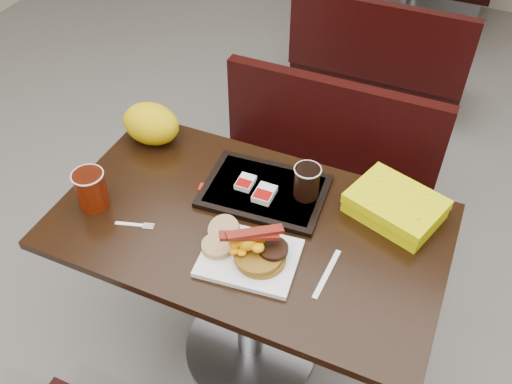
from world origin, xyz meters
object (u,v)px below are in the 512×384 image
at_px(bench_far_s, 383,48).
at_px(table_near, 250,294).
at_px(bench_near_n, 315,176).
at_px(coffee_cup_near, 91,190).
at_px(paper_bag, 151,124).
at_px(hashbrown_sleeve_right, 265,194).
at_px(pancake_stack, 261,256).
at_px(clamshell, 395,206).
at_px(hashbrown_sleeve_left, 246,182).
at_px(knife, 327,274).
at_px(platter, 249,258).
at_px(fork, 129,224).
at_px(coffee_cup_far, 307,182).
at_px(tray, 265,191).

bearing_deg(bench_far_s, table_near, -90.00).
height_order(bench_near_n, coffee_cup_near, coffee_cup_near).
xyz_separation_m(bench_near_n, paper_bag, (-0.48, -0.47, 0.46)).
relative_size(bench_near_n, hashbrown_sleeve_right, 12.34).
height_order(pancake_stack, hashbrown_sleeve_right, pancake_stack).
xyz_separation_m(table_near, clamshell, (0.40, 0.21, 0.41)).
height_order(pancake_stack, hashbrown_sleeve_left, pancake_stack).
xyz_separation_m(coffee_cup_near, knife, (0.76, 0.03, -0.06)).
bearing_deg(platter, fork, 176.95).
bearing_deg(coffee_cup_near, knife, 2.50).
distance_m(pancake_stack, paper_bag, 0.68).
bearing_deg(pancake_stack, bench_far_s, 92.69).
distance_m(table_near, hashbrown_sleeve_right, 0.42).
distance_m(table_near, paper_bag, 0.70).
xyz_separation_m(pancake_stack, paper_bag, (-0.58, 0.36, 0.04)).
bearing_deg(coffee_cup_near, coffee_cup_far, 25.95).
distance_m(bench_far_s, hashbrown_sleeve_left, 1.82).
bearing_deg(table_near, paper_bag, 154.31).
bearing_deg(bench_far_s, tray, -90.25).
xyz_separation_m(bench_near_n, hashbrown_sleeve_right, (0.01, -0.59, 0.42)).
relative_size(coffee_cup_far, paper_bag, 0.53).
bearing_deg(clamshell, bench_far_s, 121.91).
relative_size(bench_far_s, fork, 8.24).
xyz_separation_m(fork, tray, (0.33, 0.30, 0.01)).
xyz_separation_m(fork, coffee_cup_far, (0.46, 0.32, 0.07)).
relative_size(coffee_cup_far, clamshell, 0.41).
relative_size(tray, hashbrown_sleeve_right, 4.82).
bearing_deg(coffee_cup_far, hashbrown_sleeve_right, -153.32).
bearing_deg(coffee_cup_far, clamshell, 9.54).
distance_m(bench_far_s, coffee_cup_far, 1.80).
relative_size(bench_near_n, platter, 3.61).
relative_size(knife, hashbrown_sleeve_left, 2.66).
distance_m(bench_near_n, bench_far_s, 1.20).
bearing_deg(bench_near_n, paper_bag, -135.91).
distance_m(table_near, tray, 0.41).
height_order(bench_far_s, hashbrown_sleeve_left, hashbrown_sleeve_left).
xyz_separation_m(bench_near_n, pancake_stack, (0.10, -0.83, 0.42)).
distance_m(knife, tray, 0.37).
bearing_deg(hashbrown_sleeve_right, hashbrown_sleeve_left, 162.22).
relative_size(hashbrown_sleeve_left, clamshell, 0.26).
bearing_deg(bench_far_s, pancake_stack, -87.31).
distance_m(knife, clamshell, 0.33).
xyz_separation_m(hashbrown_sleeve_left, coffee_cup_far, (0.20, 0.03, 0.05)).
bearing_deg(fork, coffee_cup_far, 18.67).
bearing_deg(knife, bench_far_s, -168.90).
distance_m(knife, paper_bag, 0.83).
xyz_separation_m(hashbrown_sleeve_left, hashbrown_sleeve_right, (0.08, -0.02, 0.00)).
xyz_separation_m(bench_far_s, paper_bag, (-0.48, -1.67, 0.46)).
bearing_deg(paper_bag, fork, -69.11).
height_order(table_near, coffee_cup_far, coffee_cup_far).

